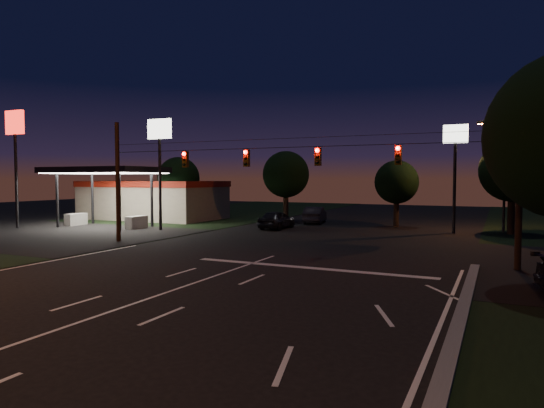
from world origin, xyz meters
The scene contains 17 objects.
ground centered at (0.00, 0.00, 0.00)m, with size 140.00×140.00×0.00m, color black.
cross_street_left centered at (-20.00, 16.00, 0.00)m, with size 20.00×16.00×0.02m, color black.
stop_bar centered at (3.00, 11.50, 0.01)m, with size 12.00×0.50×0.01m, color silver.
utility_pole_right centered at (12.00, 15.00, 0.00)m, with size 0.30×0.30×9.00m, color black.
utility_pole_left centered at (-12.00, 15.00, 0.00)m, with size 0.28×0.28×8.00m, color black.
signal_span centered at (0.00, 14.96, 5.50)m, with size 24.00×0.40×1.56m.
gas_station centered at (-21.86, 30.39, 2.38)m, with size 14.20×16.10×5.25m.
pole_sign_left_near centered at (-14.00, 22.00, 6.98)m, with size 2.20×0.30×9.10m.
pole_sign_left_far centered at (-26.00, 18.00, 7.61)m, with size 2.00×0.30×10.00m.
pole_sign_right centered at (8.00, 30.00, 6.24)m, with size 1.80×0.30×8.40m.
street_light_right_far centered at (11.24, 32.00, 5.24)m, with size 2.20×0.35×9.00m.
tree_far_a centered at (-17.98, 30.12, 4.26)m, with size 4.20×4.20×6.42m.
tree_far_b centered at (-7.98, 34.13, 4.61)m, with size 4.60×4.60×6.98m.
tree_far_c centered at (3.02, 33.10, 3.90)m, with size 3.80×3.80×5.86m.
tree_far_d centered at (12.02, 31.13, 4.83)m, with size 4.80×4.80×7.30m.
car_oncoming_a centered at (-5.91, 27.26, 0.77)m, with size 1.83×4.54×1.55m, color black.
car_oncoming_b centered at (-4.76, 33.51, 0.78)m, with size 1.65×4.74×1.56m, color black.
Camera 1 is at (11.19, -9.94, 4.25)m, focal length 32.00 mm.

